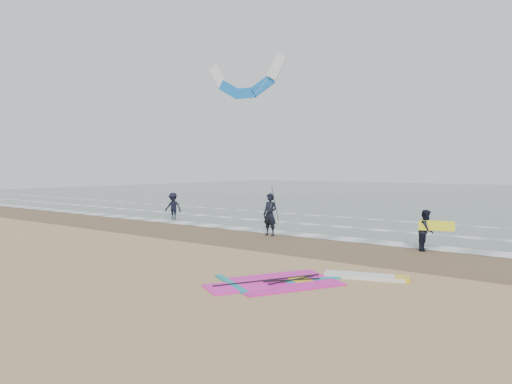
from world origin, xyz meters
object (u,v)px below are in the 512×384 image
Objects in this scene: person_standing at (270,215)px; person_wading at (173,202)px; person_walking at (426,230)px; surf_kite at (246,83)px; windsurf_rig at (306,281)px.

person_wading is at bearing 163.15° from person_standing.
surf_kite is at bearing 59.66° from person_walking.
person_standing is 1.06× the size of person_wading.
person_wading is (-10.56, 3.79, -0.06)m from person_standing.
person_standing is 1.27× the size of person_walking.
person_walking is 18.00m from person_wading.
person_standing is at bearing -35.15° from person_wading.
person_walking is (1.35, 6.99, 0.77)m from windsurf_rig.
person_standing is 11.22m from person_wading.
windsurf_rig is at bearing -46.07° from person_standing.
person_standing reaches higher than windsurf_rig.
person_wading is 10.00m from surf_kite.
person_walking is 0.16× the size of surf_kite.
windsurf_rig is 0.51× the size of surf_kite.
person_standing is at bearing 131.03° from windsurf_rig.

